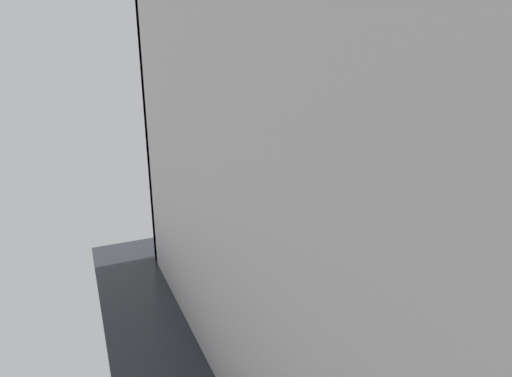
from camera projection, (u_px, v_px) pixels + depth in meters
name	position (u px, v px, depth m)	size (l,w,h in m)	color
ground_plane	(468.00, 303.00, 3.31)	(5.85, 5.18, 0.10)	#23262B
wall_back	(338.00, 126.00, 4.61)	(4.65, 0.27, 2.63)	#B7B5B2
wall_left	(225.00, 180.00, 1.99)	(0.12, 3.98, 2.63)	#B7B5B2
bath_mat	(234.00, 284.00, 3.50)	(0.68, 0.44, 0.01)	#9E9993
vanity_sink_left	(212.00, 225.00, 3.90)	(0.68, 0.46, 0.75)	brown
tap_on_left_sink	(205.00, 182.00, 3.93)	(0.03, 0.13, 0.11)	silver
toilet	(293.00, 214.00, 4.31)	(0.48, 0.63, 1.00)	brown
toothbrush_cup	(181.00, 187.00, 3.81)	(0.07, 0.07, 0.21)	silver
soap_dispenser	(230.00, 178.00, 4.03)	(0.06, 0.06, 0.20)	gray
folded_hand_towel	(211.00, 194.00, 3.67)	(0.22, 0.16, 0.04)	#47474C
shower_tray	(448.00, 195.00, 4.98)	(0.99, 0.85, 1.95)	white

